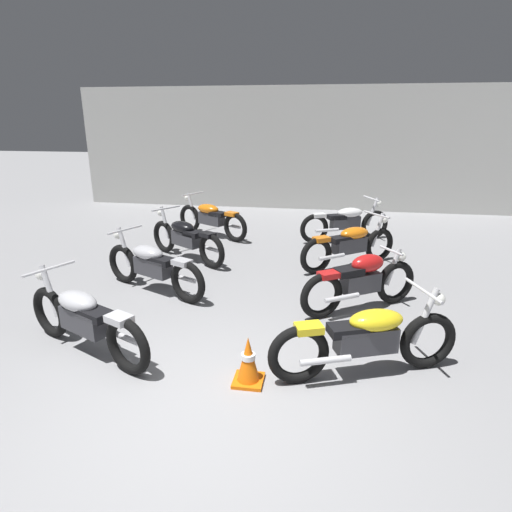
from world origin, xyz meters
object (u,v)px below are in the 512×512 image
object	(u,v)px
motorcycle_left_row_3	(211,218)
motorcycle_right_row_2	(350,244)
motorcycle_left_row_2	(186,238)
motorcycle_right_row_0	(367,338)
motorcycle_right_row_1	(361,281)
traffic_cone	(248,361)
motorcycle_left_row_1	(153,265)
motorcycle_left_row_0	(84,318)
motorcycle_right_row_3	(346,222)

from	to	relation	value
motorcycle_left_row_3	motorcycle_right_row_2	distance (m)	3.58
motorcycle_left_row_2	motorcycle_right_row_0	xyz separation A→B (m)	(3.20, -3.55, 0.00)
motorcycle_right_row_1	traffic_cone	distance (m)	2.43
motorcycle_right_row_1	motorcycle_right_row_2	xyz separation A→B (m)	(-0.07, 1.92, -0.01)
motorcycle_left_row_1	traffic_cone	bearing A→B (deg)	-48.50
motorcycle_left_row_0	motorcycle_left_row_2	xyz separation A→B (m)	(0.06, 3.61, 0.00)
motorcycle_left_row_1	motorcycle_right_row_1	xyz separation A→B (m)	(3.25, -0.17, 0.01)
motorcycle_left_row_3	motorcycle_right_row_3	xyz separation A→B (m)	(3.13, 0.11, 0.00)
motorcycle_left_row_2	motorcycle_right_row_3	xyz separation A→B (m)	(3.17, 1.90, 0.00)
motorcycle_right_row_0	motorcycle_right_row_3	xyz separation A→B (m)	(-0.03, 5.44, 0.00)
traffic_cone	motorcycle_right_row_1	bearing A→B (deg)	57.76
motorcycle_right_row_0	motorcycle_right_row_1	size ratio (longest dim) A/B	1.21
motorcycle_right_row_1	motorcycle_right_row_3	world-z (taller)	motorcycle_right_row_3
motorcycle_left_row_2	motorcycle_right_row_1	bearing A→B (deg)	-29.70
traffic_cone	motorcycle_left_row_1	bearing A→B (deg)	131.50
motorcycle_left_row_0	motorcycle_right_row_1	world-z (taller)	motorcycle_left_row_0
motorcycle_left_row_0	motorcycle_right_row_2	world-z (taller)	same
motorcycle_left_row_0	motorcycle_left_row_1	distance (m)	1.93
motorcycle_right_row_2	motorcycle_left_row_2	bearing A→B (deg)	-178.89
motorcycle_left_row_0	motorcycle_left_row_2	size ratio (longest dim) A/B	1.08
motorcycle_left_row_0	motorcycle_right_row_0	distance (m)	3.26
motorcycle_right_row_0	motorcycle_right_row_1	bearing A→B (deg)	88.25
motorcycle_left_row_3	motorcycle_right_row_3	world-z (taller)	same
motorcycle_right_row_0	motorcycle_left_row_1	bearing A→B (deg)	149.76
motorcycle_left_row_0	traffic_cone	xyz separation A→B (m)	(2.02, -0.29, -0.19)
motorcycle_right_row_0	motorcycle_right_row_2	size ratio (longest dim) A/B	1.15
traffic_cone	motorcycle_left_row_2	bearing A→B (deg)	116.70
motorcycle_right_row_3	motorcycle_right_row_2	bearing A→B (deg)	-89.62
motorcycle_left_row_0	motorcycle_right_row_0	size ratio (longest dim) A/B	0.97
motorcycle_left_row_2	motorcycle_left_row_3	bearing A→B (deg)	88.86
motorcycle_left_row_0	motorcycle_right_row_2	bearing A→B (deg)	48.61
motorcycle_left_row_0	motorcycle_left_row_3	bearing A→B (deg)	89.00
motorcycle_right_row_1	traffic_cone	xyz separation A→B (m)	(-1.29, -2.05, -0.20)
motorcycle_left_row_2	motorcycle_right_row_2	bearing A→B (deg)	1.11
motorcycle_left_row_0	motorcycle_left_row_3	size ratio (longest dim) A/B	1.04
motorcycle_left_row_0	motorcycle_left_row_2	world-z (taller)	same
motorcycle_right_row_0	motorcycle_left_row_0	bearing A→B (deg)	-178.89
motorcycle_right_row_3	motorcycle_left_row_0	bearing A→B (deg)	-120.35
motorcycle_left_row_1	motorcycle_left_row_2	bearing A→B (deg)	89.96
motorcycle_left_row_1	motorcycle_right_row_2	xyz separation A→B (m)	(3.18, 1.74, 0.00)
motorcycle_left_row_3	motorcycle_right_row_1	xyz separation A→B (m)	(3.22, -3.64, 0.01)
motorcycle_left_row_2	traffic_cone	xyz separation A→B (m)	(1.96, -3.90, -0.19)
motorcycle_right_row_0	traffic_cone	distance (m)	1.30
motorcycle_right_row_0	motorcycle_right_row_3	size ratio (longest dim) A/B	1.02
motorcycle_left_row_3	motorcycle_right_row_2	world-z (taller)	same
motorcycle_left_row_2	motorcycle_right_row_1	size ratio (longest dim) A/B	1.09
motorcycle_left_row_0	motorcycle_right_row_1	distance (m)	3.75
motorcycle_left_row_2	motorcycle_left_row_1	bearing A→B (deg)	-90.04
motorcycle_left_row_2	motorcycle_left_row_3	distance (m)	1.78
motorcycle_left_row_2	motorcycle_right_row_3	world-z (taller)	same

